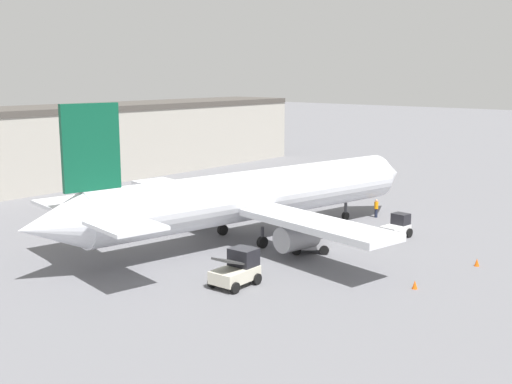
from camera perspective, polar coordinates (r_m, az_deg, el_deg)
The scene contains 9 objects.
ground_plane at distance 52.71m, azimuth 0.00°, elevation -4.13°, with size 400.00×400.00×0.00m, color slate.
terminal_building at distance 81.43m, azimuth -17.40°, elevation 3.97°, with size 77.17×10.59×9.39m.
airplane at distance 51.36m, azimuth -0.78°, elevation -0.39°, with size 37.44×29.73×11.42m.
ground_crew_worker at distance 61.06m, azimuth 10.64°, elevation -1.38°, with size 0.38×0.38×1.73m.
baggage_tug at distance 54.09m, azimuth 12.43°, elevation -3.03°, with size 2.66×2.00×1.93m.
belt_loader_truck at distance 41.13m, azimuth -1.67°, elevation -6.82°, with size 3.20×2.22×2.29m.
pushback_tug at distance 48.63m, azimuth 5.08°, elevation -4.10°, with size 3.15×3.22×2.45m.
safety_cone_near at distance 47.81m, azimuth 19.04°, elevation -5.93°, with size 0.36×0.36×0.55m.
safety_cone_far at distance 41.84m, azimuth 13.94°, elevation -8.00°, with size 0.36×0.36×0.55m.
Camera 1 is at (-38.91, -32.95, 13.37)m, focal length 45.00 mm.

